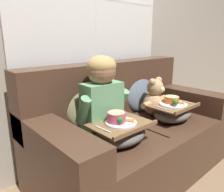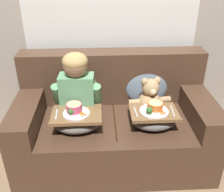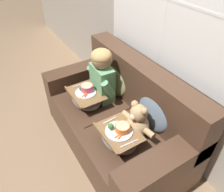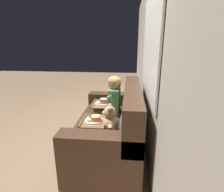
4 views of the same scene
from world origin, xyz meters
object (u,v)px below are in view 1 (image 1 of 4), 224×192
object	(u,v)px
teddy_bear	(155,99)
lap_tray_teddy	(173,111)
throw_pillow_behind_child	(87,103)
throw_pillow_behind_teddy	(139,91)
child_figure	(102,92)
lap_tray_child	(121,132)
couch	(130,134)

from	to	relation	value
teddy_bear	lap_tray_teddy	world-z (taller)	teddy_bear
throw_pillow_behind_child	throw_pillow_behind_teddy	bearing A→B (deg)	0.00
child_figure	lap_tray_child	size ratio (longest dim) A/B	1.45
child_figure	teddy_bear	world-z (taller)	child_figure
teddy_bear	lap_tray_child	bearing A→B (deg)	-162.93
lap_tray_child	child_figure	bearing A→B (deg)	89.59
throw_pillow_behind_teddy	throw_pillow_behind_child	bearing A→B (deg)	180.00
teddy_bear	lap_tray_child	distance (m)	0.67
throw_pillow_behind_teddy	child_figure	bearing A→B (deg)	-163.28
couch	child_figure	distance (m)	0.54
lap_tray_teddy	lap_tray_child	bearing A→B (deg)	179.97
couch	throw_pillow_behind_child	world-z (taller)	couch
lap_tray_teddy	throw_pillow_behind_child	bearing A→B (deg)	148.42
teddy_bear	throw_pillow_behind_teddy	bearing A→B (deg)	90.18
lap_tray_child	teddy_bear	bearing A→B (deg)	17.07
throw_pillow_behind_teddy	lap_tray_teddy	bearing A→B (deg)	-89.96
couch	lap_tray_teddy	xyz separation A→B (m)	(0.32, -0.21, 0.19)
couch	child_figure	size ratio (longest dim) A/B	2.89
lap_tray_child	throw_pillow_behind_child	bearing A→B (deg)	89.78
lap_tray_teddy	teddy_bear	bearing A→B (deg)	89.91
couch	lap_tray_child	bearing A→B (deg)	-146.82
couch	teddy_bear	size ratio (longest dim) A/B	4.41
teddy_bear	lap_tray_child	world-z (taller)	teddy_bear
couch	throw_pillow_behind_child	size ratio (longest dim) A/B	3.86
throw_pillow_behind_teddy	teddy_bear	bearing A→B (deg)	-89.82
couch	lap_tray_child	size ratio (longest dim) A/B	4.17
throw_pillow_behind_child	teddy_bear	size ratio (longest dim) A/B	1.14
throw_pillow_behind_teddy	teddy_bear	world-z (taller)	throw_pillow_behind_teddy
throw_pillow_behind_teddy	teddy_bear	xyz separation A→B (m)	(0.00, -0.20, -0.05)
throw_pillow_behind_child	lap_tray_teddy	size ratio (longest dim) A/B	1.13
teddy_bear	lap_tray_child	xyz separation A→B (m)	(-0.64, -0.20, -0.07)
throw_pillow_behind_child	throw_pillow_behind_teddy	xyz separation A→B (m)	(0.64, 0.00, 0.00)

